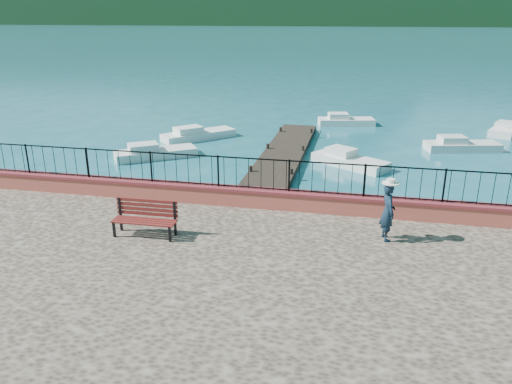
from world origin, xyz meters
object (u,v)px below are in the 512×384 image
at_px(boat_3, 199,132).
at_px(boat_5, 507,127).
at_px(park_bench, 145,225).
at_px(boat_1, 350,158).
at_px(person, 388,212).
at_px(boat_0, 156,150).
at_px(boat_2, 463,143).
at_px(boat_4, 346,119).

xyz_separation_m(boat_3, boat_5, (17.72, 5.24, 0.00)).
xyz_separation_m(park_bench, boat_1, (5.07, 11.76, -1.09)).
relative_size(person, boat_0, 0.39).
height_order(boat_1, boat_2, same).
bearing_deg(boat_3, park_bench, -121.90).
relative_size(park_bench, boat_1, 0.47).
xyz_separation_m(park_bench, boat_3, (-3.63, 15.42, -1.09)).
distance_m(boat_0, boat_4, 13.33).
relative_size(person, boat_4, 0.44).
relative_size(person, boat_3, 0.37).
bearing_deg(park_bench, boat_1, 65.63).
bearing_deg(boat_5, boat_2, 171.62).
bearing_deg(boat_5, boat_0, 143.46).
distance_m(boat_4, boat_5, 9.58).
bearing_deg(person, boat_4, -10.91).
bearing_deg(boat_4, boat_3, -158.04).
bearing_deg(boat_1, person, -50.24).
relative_size(park_bench, boat_0, 0.43).
height_order(boat_4, boat_5, same).
bearing_deg(park_bench, boat_0, 110.83).
xyz_separation_m(park_bench, person, (6.30, 1.09, 0.49)).
relative_size(park_bench, boat_4, 0.49).
xyz_separation_m(boat_2, boat_3, (-14.39, -0.44, 0.00)).
height_order(person, boat_0, person).
xyz_separation_m(person, boat_3, (-9.92, 14.33, -1.58)).
distance_m(person, boat_1, 10.85).
height_order(park_bench, boat_1, park_bench).
bearing_deg(boat_4, boat_2, -52.02).
distance_m(person, boat_3, 17.51).
bearing_deg(boat_1, boat_4, 126.68).
bearing_deg(boat_0, boat_4, 13.25).
distance_m(park_bench, boat_5, 25.04).
xyz_separation_m(park_bench, boat_5, (14.09, 20.67, -1.09)).
bearing_deg(boat_5, boat_1, 161.08).
relative_size(boat_3, boat_5, 1.18).
height_order(boat_2, boat_5, same).
bearing_deg(boat_4, park_bench, -114.64).
relative_size(boat_2, boat_3, 0.88).
height_order(boat_3, boat_4, same).
xyz_separation_m(park_bench, boat_4, (4.52, 21.01, -1.09)).
bearing_deg(boat_2, boat_0, -176.05).
relative_size(boat_0, boat_1, 1.08).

